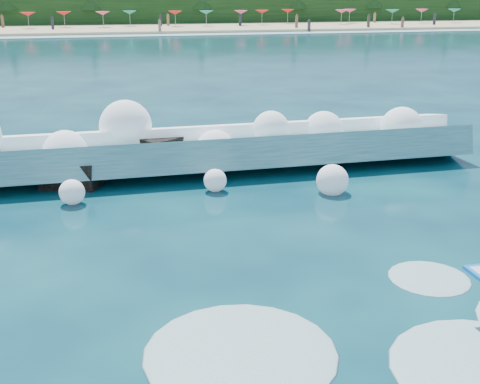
{
  "coord_description": "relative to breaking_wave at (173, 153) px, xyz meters",
  "views": [
    {
      "loc": [
        -1.34,
        -9.55,
        5.19
      ],
      "look_at": [
        1.5,
        2.0,
        1.2
      ],
      "focal_mm": 45.0,
      "sensor_mm": 36.0,
      "label": 1
    }
  ],
  "objects": [
    {
      "name": "beach",
      "position": [
        -0.89,
        70.04,
        -0.36
      ],
      "size": [
        140.0,
        20.0,
        0.4
      ],
      "primitive_type": "cube",
      "color": "tan",
      "rests_on": "ground"
    },
    {
      "name": "treeline",
      "position": [
        -0.89,
        80.04,
        1.94
      ],
      "size": [
        140.0,
        4.0,
        5.0
      ],
      "primitive_type": "cube",
      "color": "black",
      "rests_on": "ground"
    },
    {
      "name": "breaking_wave",
      "position": [
        0.0,
        0.0,
        0.0
      ],
      "size": [
        18.44,
        2.85,
        1.59
      ],
      "color": "teal",
      "rests_on": "ground"
    },
    {
      "name": "wet_band",
      "position": [
        -0.89,
        59.04,
        -0.52
      ],
      "size": [
        140.0,
        5.0,
        0.08
      ],
      "primitive_type": "cube",
      "color": "silver",
      "rests_on": "ground"
    },
    {
      "name": "beachgoers",
      "position": [
        8.48,
        65.74,
        0.53
      ],
      "size": [
        102.06,
        12.5,
        1.93
      ],
      "color": "#3F332D",
      "rests_on": "ground"
    },
    {
      "name": "rock_cluster",
      "position": [
        -3.32,
        0.05,
        -0.17
      ],
      "size": [
        7.96,
        3.1,
        1.21
      ],
      "color": "black",
      "rests_on": "ground"
    },
    {
      "name": "ground",
      "position": [
        -0.89,
        -7.96,
        -0.56
      ],
      "size": [
        200.0,
        200.0,
        0.0
      ],
      "primitive_type": "plane",
      "color": "#07263B",
      "rests_on": "ground"
    },
    {
      "name": "surf_foam",
      "position": [
        2.18,
        -10.78,
        -0.56
      ],
      "size": [
        8.92,
        6.04,
        0.15
      ],
      "color": "silver",
      "rests_on": "ground"
    },
    {
      "name": "wave_spray",
      "position": [
        -0.24,
        -0.14,
        0.46
      ],
      "size": [
        15.78,
        5.07,
        2.17
      ],
      "color": "white",
      "rests_on": "ground"
    },
    {
      "name": "beach_umbrellas",
      "position": [
        -0.75,
        71.68,
        1.69
      ],
      "size": [
        112.06,
        6.85,
        0.5
      ],
      "color": "red",
      "rests_on": "ground"
    }
  ]
}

